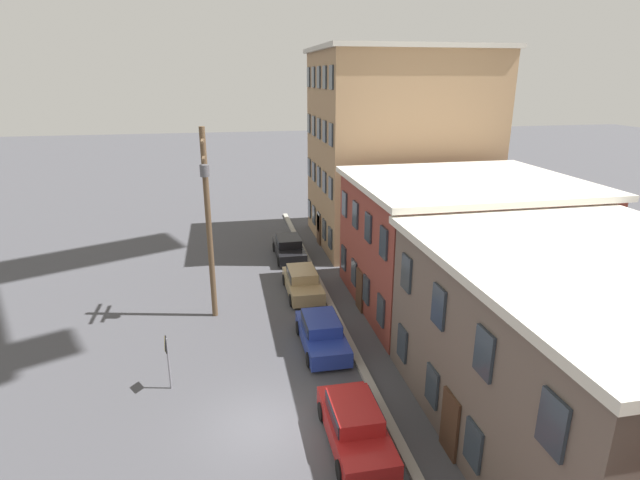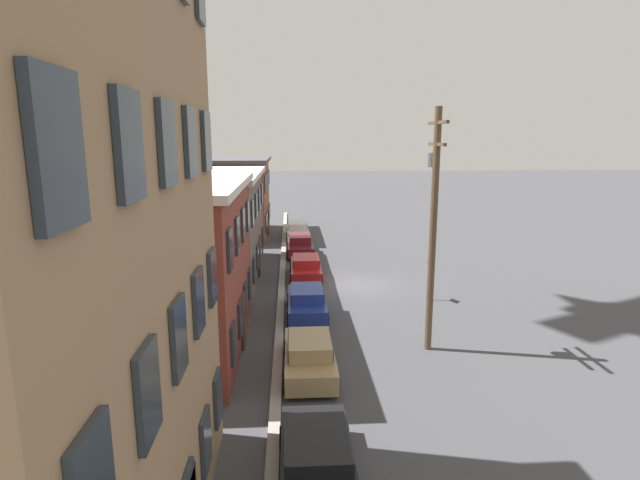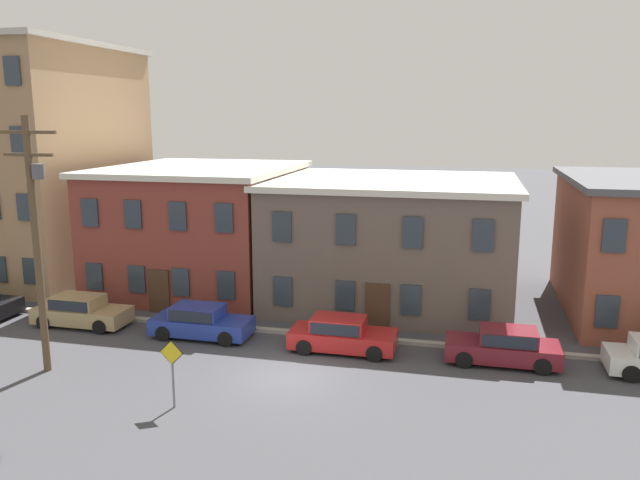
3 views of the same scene
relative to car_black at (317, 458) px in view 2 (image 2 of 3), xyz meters
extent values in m
plane|color=#424247|center=(17.07, -3.36, -0.75)|extent=(200.00, 200.00, 0.00)
cube|color=#9E998E|center=(17.07, 1.14, -0.67)|extent=(56.00, 0.36, 0.16)
cube|color=#2D3842|center=(-6.46, 2.58, 7.68)|extent=(0.90, 0.10, 1.40)
cube|color=#2D3842|center=(-4.50, 2.58, 4.31)|extent=(0.90, 0.10, 1.40)
cube|color=#2D3842|center=(-4.50, 2.58, 7.68)|extent=(0.90, 0.10, 1.40)
cube|color=#2D3842|center=(-2.53, 2.58, 4.31)|extent=(0.90, 0.10, 1.40)
cube|color=#2D3842|center=(-2.53, 2.58, 7.68)|extent=(0.90, 0.10, 1.40)
cube|color=#2D3842|center=(-0.57, 2.58, 0.94)|extent=(0.90, 0.10, 1.40)
cube|color=#2D3842|center=(-0.57, 2.58, 4.31)|extent=(0.90, 0.10, 1.40)
cube|color=#2D3842|center=(-0.57, 2.58, 7.68)|extent=(0.90, 0.10, 1.40)
cube|color=#2D3842|center=(1.40, 2.58, 0.94)|extent=(0.90, 0.10, 1.40)
cube|color=#2D3842|center=(1.40, 2.58, 4.31)|extent=(0.90, 0.10, 1.40)
cube|color=#2D3842|center=(1.40, 2.58, 7.68)|extent=(0.90, 0.10, 1.40)
cube|color=brown|center=(8.69, 8.12, 2.53)|extent=(9.51, 10.95, 6.56)
cube|color=silver|center=(8.69, 8.12, 5.96)|extent=(10.01, 11.45, 0.30)
cube|color=#2D3842|center=(5.13, 2.58, 0.89)|extent=(0.90, 0.10, 1.40)
cube|color=#2D3842|center=(5.13, 2.58, 4.17)|extent=(0.90, 0.10, 1.40)
cube|color=#2D3842|center=(7.50, 2.58, 0.89)|extent=(0.90, 0.10, 1.40)
cube|color=#2D3842|center=(7.50, 2.58, 4.17)|extent=(0.90, 0.10, 1.40)
cube|color=#2D3842|center=(9.88, 2.58, 0.89)|extent=(0.90, 0.10, 1.40)
cube|color=#2D3842|center=(9.88, 2.58, 4.17)|extent=(0.90, 0.10, 1.40)
cube|color=#2D3842|center=(12.26, 2.58, 0.89)|extent=(0.90, 0.10, 1.40)
cube|color=#2D3842|center=(12.26, 2.58, 4.17)|extent=(0.90, 0.10, 1.40)
cube|color=#472D1E|center=(8.69, 2.58, 0.35)|extent=(1.10, 0.10, 2.20)
cube|color=#66564C|center=(19.61, 7.70, 2.33)|extent=(11.99, 10.11, 6.16)
cube|color=silver|center=(19.61, 7.70, 5.56)|extent=(12.49, 10.61, 0.30)
cube|color=#2D3842|center=(15.11, 2.58, 0.79)|extent=(0.90, 0.10, 1.40)
cube|color=#2D3842|center=(15.11, 2.58, 3.87)|extent=(0.90, 0.10, 1.40)
cube|color=#2D3842|center=(18.11, 2.58, 0.79)|extent=(0.90, 0.10, 1.40)
cube|color=#2D3842|center=(18.11, 2.58, 3.87)|extent=(0.90, 0.10, 1.40)
cube|color=#2D3842|center=(21.11, 2.58, 0.79)|extent=(0.90, 0.10, 1.40)
cube|color=#2D3842|center=(21.11, 2.58, 3.87)|extent=(0.90, 0.10, 1.40)
cube|color=#2D3842|center=(24.11, 2.58, 0.79)|extent=(0.90, 0.10, 1.40)
cube|color=#2D3842|center=(24.11, 2.58, 3.87)|extent=(0.90, 0.10, 1.40)
cube|color=#472D1E|center=(19.61, 2.58, 0.35)|extent=(1.10, 0.10, 2.20)
cube|color=brown|center=(33.01, 8.25, 2.48)|extent=(9.34, 11.21, 6.46)
cube|color=#4C4C51|center=(33.01, 8.25, 5.86)|extent=(9.84, 11.71, 0.30)
cube|color=#2D3842|center=(29.28, 2.58, 0.87)|extent=(0.90, 0.10, 1.40)
cube|color=#2D3842|center=(29.28, 2.58, 4.09)|extent=(0.90, 0.10, 1.40)
cube|color=#2D3842|center=(31.15, 2.58, 0.87)|extent=(0.90, 0.10, 1.40)
cube|color=#2D3842|center=(31.15, 2.58, 4.09)|extent=(0.90, 0.10, 1.40)
cube|color=#2D3842|center=(33.01, 2.58, 0.87)|extent=(0.90, 0.10, 1.40)
cube|color=#2D3842|center=(33.01, 2.58, 4.09)|extent=(0.90, 0.10, 1.40)
cube|color=#2D3842|center=(34.88, 2.58, 0.87)|extent=(0.90, 0.10, 1.40)
cube|color=#2D3842|center=(34.88, 2.58, 4.09)|extent=(0.90, 0.10, 1.40)
cube|color=#2D3842|center=(36.75, 2.58, 0.87)|extent=(0.90, 0.10, 1.40)
cube|color=#2D3842|center=(36.75, 2.58, 4.09)|extent=(0.90, 0.10, 1.40)
cube|color=#472D1E|center=(33.01, 2.58, 0.35)|extent=(1.10, 0.10, 2.20)
cube|color=black|center=(0.07, 0.00, -0.22)|extent=(4.40, 1.80, 0.70)
cube|color=black|center=(-0.13, 0.00, 0.41)|extent=(2.20, 1.51, 0.55)
cube|color=#1E232D|center=(-0.13, 0.00, 0.41)|extent=(2.02, 1.58, 0.48)
cylinder|color=black|center=(1.52, 0.85, -0.42)|extent=(0.66, 0.22, 0.66)
cylinder|color=black|center=(1.52, -0.85, -0.42)|extent=(0.66, 0.22, 0.66)
cube|color=tan|center=(6.13, -0.05, -0.22)|extent=(4.40, 1.80, 0.70)
cube|color=tan|center=(5.93, -0.05, 0.41)|extent=(2.20, 1.51, 0.55)
cube|color=#1E232D|center=(5.93, -0.05, 0.41)|extent=(2.02, 1.58, 0.48)
cylinder|color=black|center=(7.58, 0.80, -0.42)|extent=(0.66, 0.22, 0.66)
cylinder|color=black|center=(7.58, -0.90, -0.42)|extent=(0.66, 0.22, 0.66)
cylinder|color=black|center=(4.68, 0.80, -0.42)|extent=(0.66, 0.22, 0.66)
cylinder|color=black|center=(4.68, -0.90, -0.42)|extent=(0.66, 0.22, 0.66)
cube|color=#233899|center=(12.21, -0.16, -0.22)|extent=(4.40, 1.80, 0.70)
cube|color=#233899|center=(12.01, -0.16, 0.41)|extent=(2.20, 1.51, 0.55)
cube|color=#1E232D|center=(12.01, -0.16, 0.41)|extent=(2.02, 1.58, 0.48)
cylinder|color=black|center=(13.66, 0.69, -0.42)|extent=(0.66, 0.22, 0.66)
cylinder|color=black|center=(13.66, -1.01, -0.42)|extent=(0.66, 0.22, 0.66)
cylinder|color=black|center=(10.76, 0.69, -0.42)|extent=(0.66, 0.22, 0.66)
cylinder|color=black|center=(10.76, -1.01, -0.42)|extent=(0.66, 0.22, 0.66)
cube|color=#B21E1E|center=(18.61, -0.31, -0.22)|extent=(4.40, 1.80, 0.70)
cube|color=#B21E1E|center=(18.41, -0.31, 0.41)|extent=(2.20, 1.51, 0.55)
cube|color=#1E232D|center=(18.41, -0.31, 0.41)|extent=(2.02, 1.58, 0.48)
cylinder|color=black|center=(20.06, 0.54, -0.42)|extent=(0.66, 0.22, 0.66)
cylinder|color=black|center=(20.06, -1.16, -0.42)|extent=(0.66, 0.22, 0.66)
cylinder|color=black|center=(17.16, 0.54, -0.42)|extent=(0.66, 0.22, 0.66)
cylinder|color=black|center=(17.16, -1.16, -0.42)|extent=(0.66, 0.22, 0.66)
cube|color=maroon|center=(25.00, -0.11, -0.22)|extent=(4.40, 1.80, 0.70)
cube|color=maroon|center=(25.20, -0.11, 0.41)|extent=(2.20, 1.51, 0.55)
cube|color=#1E232D|center=(25.20, -0.11, 0.41)|extent=(2.02, 1.58, 0.48)
cylinder|color=black|center=(23.55, -0.96, -0.42)|extent=(0.66, 0.22, 0.66)
cylinder|color=black|center=(23.55, 0.74, -0.42)|extent=(0.66, 0.22, 0.66)
cylinder|color=black|center=(26.45, -0.96, -0.42)|extent=(0.66, 0.22, 0.66)
cylinder|color=black|center=(26.45, 0.74, -0.42)|extent=(0.66, 0.22, 0.66)
cube|color=silver|center=(31.01, -0.02, -0.22)|extent=(4.40, 1.80, 0.70)
cube|color=silver|center=(30.81, -0.02, 0.41)|extent=(2.20, 1.51, 0.55)
cube|color=#1E232D|center=(30.81, -0.02, 0.41)|extent=(2.02, 1.58, 0.48)
cylinder|color=black|center=(32.46, 0.83, -0.42)|extent=(0.66, 0.22, 0.66)
cylinder|color=black|center=(32.46, -0.87, -0.42)|extent=(0.66, 0.22, 0.66)
cylinder|color=black|center=(29.56, 0.83, -0.42)|extent=(0.66, 0.22, 0.66)
cylinder|color=black|center=(29.56, -0.87, -0.42)|extent=(0.66, 0.22, 0.66)
cylinder|color=slate|center=(14.13, -6.70, 0.37)|extent=(0.08, 0.08, 2.24)
cube|color=yellow|center=(14.13, -6.73, 1.21)|extent=(0.79, 0.03, 0.79)
cube|color=black|center=(14.13, -6.72, 1.21)|extent=(0.85, 0.02, 0.85)
cylinder|color=brown|center=(7.93, -4.98, 4.09)|extent=(0.28, 0.28, 9.67)
cube|color=brown|center=(7.93, -4.98, 8.32)|extent=(2.40, 0.12, 0.12)
cube|color=brown|center=(7.93, -4.98, 7.52)|extent=(2.00, 0.12, 0.12)
cylinder|color=#515156|center=(8.28, -4.98, 6.92)|extent=(0.44, 0.44, 0.55)
camera|label=1|loc=(32.05, -4.19, 11.12)|focal=28.00mm
camera|label=2|loc=(-10.96, 0.58, 7.79)|focal=28.00mm
camera|label=3|loc=(23.50, -24.48, 8.90)|focal=35.00mm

